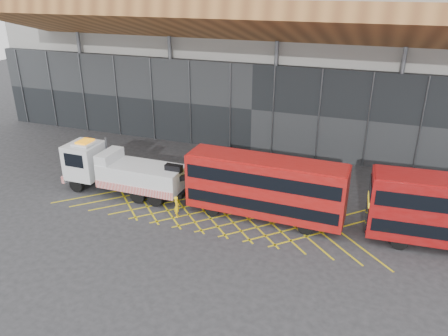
% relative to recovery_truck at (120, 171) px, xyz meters
% --- Properties ---
extents(ground_plane, '(120.00, 120.00, 0.00)m').
position_rel_recovery_truck_xyz_m(ground_plane, '(4.54, 0.22, -1.76)').
color(ground_plane, '#29292C').
extents(road_markings, '(23.16, 7.16, 0.01)m').
position_rel_recovery_truck_xyz_m(road_markings, '(7.74, 0.22, -1.76)').
color(road_markings, gold).
rests_on(road_markings, ground_plane).
extents(construction_building, '(55.00, 23.97, 18.00)m').
position_rel_recovery_truck_xyz_m(construction_building, '(6.46, 18.62, 7.21)').
color(construction_building, gray).
rests_on(construction_building, ground_plane).
extents(recovery_truck, '(10.91, 2.62, 3.81)m').
position_rel_recovery_truck_xyz_m(recovery_truck, '(0.00, 0.00, 0.00)').
color(recovery_truck, black).
rests_on(recovery_truck, ground_plane).
extents(bus_towed, '(10.46, 2.65, 4.23)m').
position_rel_recovery_truck_xyz_m(bus_towed, '(11.01, 0.02, 0.59)').
color(bus_towed, '#9E0F0C').
rests_on(bus_towed, ground_plane).
extents(worker, '(0.55, 0.64, 1.49)m').
position_rel_recovery_truck_xyz_m(worker, '(5.52, -1.87, -1.02)').
color(worker, yellow).
rests_on(worker, ground_plane).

